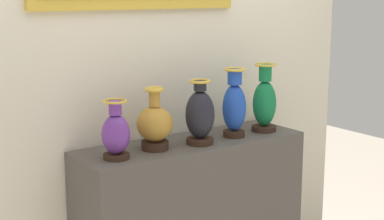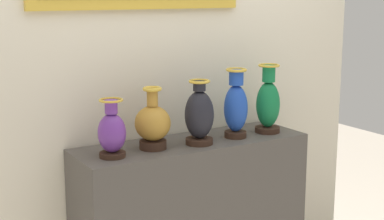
% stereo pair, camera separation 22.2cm
% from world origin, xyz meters
% --- Properties ---
extents(back_wall, '(2.64, 0.14, 3.05)m').
position_xyz_m(back_wall, '(-0.01, 0.26, 1.55)').
color(back_wall, beige).
rests_on(back_wall, ground_plane).
extents(vase_violet, '(0.14, 0.14, 0.29)m').
position_xyz_m(vase_violet, '(-0.49, -0.06, 1.15)').
color(vase_violet, '#382319').
rests_on(vase_violet, display_shelf).
extents(vase_ochre, '(0.19, 0.19, 0.33)m').
position_xyz_m(vase_ochre, '(-0.25, -0.02, 1.16)').
color(vase_ochre, '#382319').
rests_on(vase_ochre, display_shelf).
extents(vase_onyx, '(0.16, 0.16, 0.35)m').
position_xyz_m(vase_onyx, '(0.01, -0.06, 1.18)').
color(vase_onyx, '#382319').
rests_on(vase_onyx, display_shelf).
extents(vase_sapphire, '(0.13, 0.13, 0.39)m').
position_xyz_m(vase_sapphire, '(0.26, -0.05, 1.20)').
color(vase_sapphire, '#382319').
rests_on(vase_sapphire, display_shelf).
extents(vase_emerald, '(0.14, 0.14, 0.40)m').
position_xyz_m(vase_emerald, '(0.49, -0.04, 1.20)').
color(vase_emerald, '#382319').
rests_on(vase_emerald, display_shelf).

